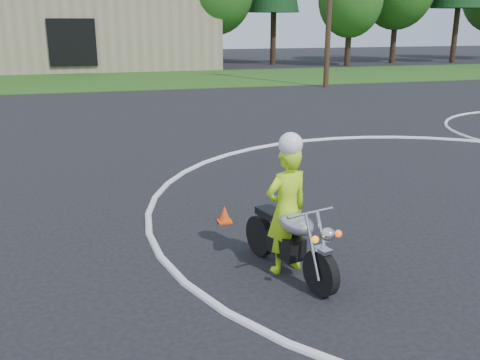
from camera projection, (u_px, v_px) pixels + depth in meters
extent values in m
cube|color=#1E4714|center=(210.00, 78.00, 32.48)|extent=(120.00, 10.00, 0.02)
torus|color=silver|center=(464.00, 204.00, 10.26)|extent=(12.12, 12.12, 0.12)
cylinder|color=black|center=(321.00, 273.00, 6.79)|extent=(0.29, 0.62, 0.61)
cylinder|color=black|center=(260.00, 236.00, 7.96)|extent=(0.29, 0.62, 0.61)
cube|color=black|center=(286.00, 245.00, 7.39)|extent=(0.43, 0.62, 0.31)
ellipsoid|color=#BBBAC0|center=(296.00, 223.00, 7.11)|extent=(0.53, 0.73, 0.29)
cube|color=black|center=(274.00, 215.00, 7.54)|extent=(0.42, 0.66, 0.10)
cylinder|color=silver|center=(312.00, 246.00, 6.71)|extent=(0.14, 0.36, 0.82)
cylinder|color=silver|center=(324.00, 243.00, 6.80)|extent=(0.14, 0.36, 0.82)
cube|color=silver|center=(323.00, 250.00, 6.68)|extent=(0.20, 0.25, 0.05)
cylinder|color=white|center=(311.00, 213.00, 6.79)|extent=(0.70, 0.23, 0.04)
sphere|color=white|center=(328.00, 235.00, 6.55)|extent=(0.18, 0.18, 0.18)
sphere|color=orange|center=(315.00, 239.00, 6.48)|extent=(0.09, 0.09, 0.09)
sphere|color=#FF470C|center=(338.00, 234.00, 6.66)|extent=(0.09, 0.09, 0.09)
cylinder|color=silver|center=(279.00, 239.00, 7.83)|extent=(0.30, 0.81, 0.08)
imported|color=#B8F319|center=(287.00, 210.00, 7.30)|extent=(0.75, 0.60, 1.80)
sphere|color=white|center=(291.00, 144.00, 6.99)|extent=(0.32, 0.32, 0.32)
cone|color=#FF440D|center=(225.00, 214.00, 9.30)|extent=(0.22, 0.22, 0.30)
cube|color=#FF440D|center=(225.00, 221.00, 9.34)|extent=(0.24, 0.24, 0.03)
cube|color=black|center=(72.00, 43.00, 34.48)|extent=(3.00, 0.16, 3.00)
cylinder|color=#382619|center=(217.00, 45.00, 38.99)|extent=(0.44, 0.44, 3.24)
cylinder|color=#382619|center=(273.00, 39.00, 41.97)|extent=(0.44, 0.44, 3.96)
cylinder|color=#382619|center=(348.00, 47.00, 40.57)|extent=(0.44, 0.44, 2.88)
cylinder|color=#382619|center=(393.00, 40.00, 43.55)|extent=(0.44, 0.44, 3.60)
cylinder|color=#382619|center=(455.00, 36.00, 43.75)|extent=(0.44, 0.44, 4.32)
cylinder|color=#382619|center=(160.00, 48.00, 38.99)|extent=(0.44, 0.44, 2.88)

